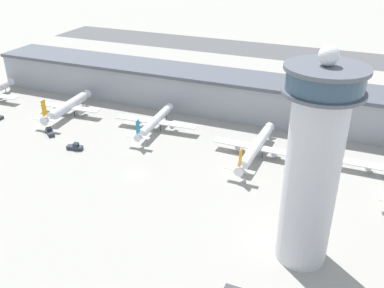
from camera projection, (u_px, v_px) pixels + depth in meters
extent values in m
plane|color=#9E9B93|center=(135.00, 175.00, 157.56)|extent=(1000.00, 1000.00, 0.00)
cube|color=#9399A3|center=(204.00, 92.00, 211.24)|extent=(232.94, 22.00, 17.30)
cube|color=#4C515B|center=(204.00, 74.00, 206.96)|extent=(232.94, 25.00, 1.60)
cube|color=#515154|center=(264.00, 50.00, 316.84)|extent=(349.42, 44.00, 0.01)
cylinder|color=silver|center=(310.00, 182.00, 108.09)|extent=(13.61, 13.61, 47.55)
cylinder|color=#565B66|center=(324.00, 92.00, 97.15)|extent=(19.17, 19.17, 0.80)
cylinder|color=#334C60|center=(325.00, 80.00, 95.89)|extent=(17.63, 17.63, 4.74)
cylinder|color=#565B66|center=(327.00, 68.00, 94.59)|extent=(19.17, 19.17, 1.00)
sphere|color=white|center=(329.00, 55.00, 93.31)|extent=(4.66, 4.66, 4.66)
cone|color=white|center=(9.00, 83.00, 237.27)|extent=(4.61, 4.19, 4.41)
cylinder|color=#A8A8B2|center=(1.00, 97.00, 223.04)|extent=(2.67, 4.97, 2.43)
cylinder|color=black|center=(6.00, 90.00, 236.05)|extent=(0.28, 0.28, 2.02)
cylinder|color=silver|center=(68.00, 106.00, 205.53)|extent=(6.64, 28.05, 4.51)
cone|color=silver|center=(85.00, 95.00, 219.02)|extent=(4.81, 4.40, 4.51)
cone|color=silver|center=(47.00, 119.00, 191.48)|extent=(4.47, 5.71, 4.06)
cube|color=silver|center=(69.00, 107.00, 206.36)|extent=(32.22, 6.85, 0.44)
cylinder|color=#A8A8B2|center=(59.00, 107.00, 209.70)|extent=(2.86, 5.14, 2.48)
cylinder|color=#A8A8B2|center=(83.00, 111.00, 205.95)|extent=(2.86, 5.14, 2.48)
cube|color=orange|center=(44.00, 108.00, 187.90)|extent=(0.51, 2.81, 7.22)
cube|color=silver|center=(45.00, 120.00, 190.02)|extent=(12.75, 2.97, 0.24)
cylinder|color=black|center=(83.00, 104.00, 217.84)|extent=(0.28, 0.28, 2.38)
cylinder|color=black|center=(74.00, 114.00, 206.00)|extent=(0.28, 0.28, 2.38)
cylinder|color=black|center=(63.00, 112.00, 207.77)|extent=(0.28, 0.28, 2.38)
cylinder|color=silver|center=(155.00, 121.00, 190.28)|extent=(5.55, 28.97, 3.61)
cone|color=silver|center=(168.00, 108.00, 203.81)|extent=(3.82, 3.49, 3.61)
cone|color=silver|center=(139.00, 136.00, 176.30)|extent=(3.53, 4.54, 3.25)
cube|color=silver|center=(156.00, 122.00, 191.05)|extent=(38.16, 6.96, 0.44)
cylinder|color=#A8A8B2|center=(141.00, 121.00, 194.68)|extent=(2.25, 4.10, 1.99)
cylinder|color=#A8A8B2|center=(173.00, 125.00, 190.10)|extent=(2.25, 4.10, 1.99)
cube|color=#197FB2|center=(138.00, 127.00, 173.44)|extent=(0.49, 2.81, 5.78)
cube|color=silver|center=(138.00, 137.00, 175.07)|extent=(10.22, 2.68, 0.24)
cylinder|color=black|center=(166.00, 116.00, 202.84)|extent=(0.28, 0.28, 2.66)
cylinder|color=black|center=(161.00, 128.00, 190.79)|extent=(0.28, 0.28, 2.66)
cylinder|color=black|center=(150.00, 127.00, 192.24)|extent=(0.28, 0.28, 2.66)
cylinder|color=silver|center=(256.00, 146.00, 168.40)|extent=(4.94, 33.86, 4.04)
cone|color=silver|center=(269.00, 128.00, 183.60)|extent=(4.13, 3.74, 4.04)
cone|color=silver|center=(241.00, 169.00, 152.70)|extent=(3.76, 4.94, 3.63)
cube|color=silver|center=(257.00, 147.00, 169.27)|extent=(35.62, 5.36, 0.44)
cylinder|color=#A8A8B2|center=(239.00, 146.00, 173.36)|extent=(2.34, 4.50, 2.22)
cylinder|color=#A8A8B2|center=(275.00, 153.00, 167.90)|extent=(2.34, 4.50, 2.22)
cube|color=orange|center=(241.00, 157.00, 149.53)|extent=(0.38, 2.81, 6.46)
cube|color=silver|center=(239.00, 170.00, 151.40)|extent=(11.35, 2.30, 0.24)
cylinder|color=black|center=(266.00, 138.00, 182.58)|extent=(0.28, 0.28, 2.26)
cylinder|color=black|center=(262.00, 155.00, 168.69)|extent=(0.28, 0.28, 2.26)
cylinder|color=black|center=(249.00, 152.00, 170.75)|extent=(0.28, 0.28, 2.26)
cylinder|color=#A8A8B2|center=(369.00, 167.00, 158.31)|extent=(1.98, 3.95, 1.97)
cube|color=black|center=(75.00, 149.00, 175.39)|extent=(5.77, 3.26, 0.12)
cube|color=#2D333D|center=(75.00, 148.00, 175.05)|extent=(6.81, 3.54, 1.63)
cube|color=#232D38|center=(76.00, 145.00, 174.25)|extent=(2.29, 2.46, 1.33)
cube|color=black|center=(307.00, 215.00, 135.31)|extent=(5.30, 6.32, 0.12)
cube|color=#2D333D|center=(307.00, 213.00, 135.01)|extent=(6.04, 7.34, 1.47)
cube|color=#232D38|center=(309.00, 209.00, 134.76)|extent=(2.93, 2.96, 1.20)
cube|color=black|center=(50.00, 134.00, 188.01)|extent=(6.03, 5.42, 0.12)
cube|color=#2D333D|center=(50.00, 133.00, 187.66)|extent=(6.95, 6.16, 1.70)
cube|color=#232D38|center=(49.00, 129.00, 187.48)|extent=(2.98, 3.02, 1.39)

